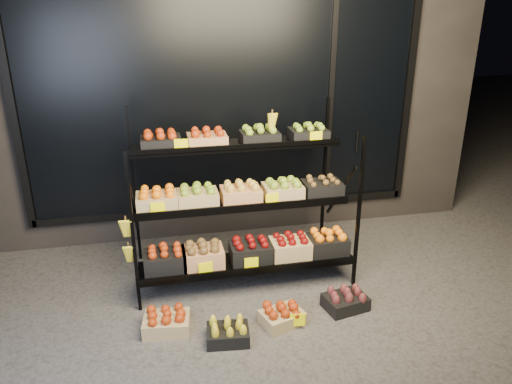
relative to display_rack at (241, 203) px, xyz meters
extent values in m
plane|color=#514F4C|center=(0.01, -0.60, -0.79)|extent=(24.00, 24.00, 0.00)
cube|color=#2D2826|center=(0.01, 2.00, 0.96)|extent=(6.00, 2.00, 3.50)
cube|color=black|center=(0.01, 0.98, 0.76)|extent=(4.20, 0.04, 2.40)
cube|color=black|center=(0.01, 0.96, -0.45)|extent=(4.30, 0.06, 0.08)
cube|color=black|center=(-2.14, 0.96, 0.76)|extent=(0.08, 0.06, 2.50)
cube|color=black|center=(2.16, 0.96, 0.76)|extent=(0.08, 0.06, 2.50)
cube|color=black|center=(1.21, 0.96, 0.76)|extent=(0.06, 0.06, 2.50)
cylinder|color=black|center=(1.56, 0.93, 0.26)|extent=(0.02, 0.02, 0.25)
cube|color=black|center=(-1.02, -0.42, -0.04)|extent=(0.03, 0.03, 1.50)
cube|color=black|center=(1.03, -0.42, -0.04)|extent=(0.03, 0.03, 1.50)
cube|color=black|center=(-1.02, 0.55, 0.04)|extent=(0.03, 0.03, 1.66)
cube|color=black|center=(1.03, 0.55, 0.04)|extent=(0.03, 0.03, 1.66)
cube|color=black|center=(0.01, -0.25, -0.52)|extent=(2.05, 0.42, 0.03)
cube|color=black|center=(0.01, -0.45, -0.49)|extent=(2.05, 0.02, 0.05)
cube|color=black|center=(0.01, 0.05, -0.02)|extent=(2.05, 0.40, 0.03)
cube|color=black|center=(0.01, -0.14, 0.01)|extent=(2.05, 0.02, 0.05)
cube|color=black|center=(0.01, 0.35, 0.48)|extent=(2.05, 0.40, 0.03)
cube|color=black|center=(0.01, 0.16, 0.51)|extent=(2.05, 0.02, 0.05)
cube|color=black|center=(-0.72, 0.35, 0.55)|extent=(0.38, 0.28, 0.11)
ellipsoid|color=#AB280C|center=(-0.72, 0.35, 0.63)|extent=(0.32, 0.24, 0.07)
cube|color=tan|center=(-0.27, 0.35, 0.55)|extent=(0.38, 0.28, 0.11)
ellipsoid|color=#AB280C|center=(-0.27, 0.35, 0.63)|extent=(0.32, 0.24, 0.07)
cube|color=black|center=(0.25, 0.35, 0.55)|extent=(0.38, 0.28, 0.11)
ellipsoid|color=#83A729|center=(0.25, 0.35, 0.63)|extent=(0.32, 0.24, 0.07)
cube|color=black|center=(0.76, 0.35, 0.55)|extent=(0.38, 0.28, 0.11)
ellipsoid|color=#83A729|center=(0.76, 0.35, 0.63)|extent=(0.32, 0.24, 0.07)
cube|color=tan|center=(-0.80, 0.05, 0.06)|extent=(0.38, 0.28, 0.14)
ellipsoid|color=orange|center=(-0.80, 0.05, 0.16)|extent=(0.32, 0.24, 0.07)
cube|color=tan|center=(-0.41, 0.05, 0.06)|extent=(0.38, 0.28, 0.14)
ellipsoid|color=#83A729|center=(-0.41, 0.05, 0.16)|extent=(0.32, 0.24, 0.07)
cube|color=tan|center=(0.00, 0.05, 0.06)|extent=(0.38, 0.28, 0.14)
ellipsoid|color=gold|center=(0.00, 0.05, 0.16)|extent=(0.32, 0.24, 0.07)
cube|color=tan|center=(0.42, 0.05, 0.06)|extent=(0.38, 0.28, 0.14)
ellipsoid|color=#83A729|center=(0.42, 0.05, 0.16)|extent=(0.32, 0.24, 0.07)
cube|color=black|center=(0.83, 0.05, 0.06)|extent=(0.38, 0.28, 0.14)
ellipsoid|color=brown|center=(0.83, 0.05, 0.16)|extent=(0.32, 0.24, 0.07)
cube|color=black|center=(-0.77, -0.25, -0.42)|extent=(0.38, 0.28, 0.18)
ellipsoid|color=#AB280C|center=(-0.77, -0.25, -0.30)|extent=(0.32, 0.24, 0.07)
cube|color=tan|center=(-0.42, -0.25, -0.42)|extent=(0.38, 0.28, 0.18)
ellipsoid|color=brown|center=(-0.42, -0.25, -0.30)|extent=(0.32, 0.24, 0.07)
cube|color=black|center=(0.04, -0.25, -0.42)|extent=(0.38, 0.28, 0.18)
ellipsoid|color=#6F0908|center=(0.04, -0.25, -0.30)|extent=(0.32, 0.24, 0.07)
cube|color=tan|center=(0.43, -0.25, -0.42)|extent=(0.38, 0.28, 0.18)
ellipsoid|color=#6F0908|center=(0.43, -0.25, -0.30)|extent=(0.32, 0.24, 0.07)
cube|color=black|center=(0.80, -0.25, -0.42)|extent=(0.38, 0.28, 0.18)
ellipsoid|color=orange|center=(0.80, -0.25, -0.30)|extent=(0.32, 0.24, 0.07)
ellipsoid|color=yellow|center=(-1.07, -0.40, 0.11)|extent=(0.14, 0.08, 0.22)
ellipsoid|color=yellow|center=(-1.07, -0.40, -0.13)|extent=(0.14, 0.08, 0.22)
ellipsoid|color=yellow|center=(0.36, 0.25, 0.81)|extent=(0.14, 0.08, 0.22)
cube|color=#FAF300|center=(-0.79, -0.10, 0.05)|extent=(0.13, 0.01, 0.12)
cube|color=#FAF300|center=(0.28, -0.10, 0.05)|extent=(0.13, 0.01, 0.12)
cube|color=#FAF300|center=(0.80, 0.20, 0.55)|extent=(0.13, 0.01, 0.12)
cube|color=#FAF300|center=(-0.53, 0.20, 0.55)|extent=(0.13, 0.01, 0.12)
cube|color=#FAF300|center=(-0.41, -0.40, -0.45)|extent=(0.13, 0.01, 0.12)
cube|color=#FAF300|center=(0.02, -0.40, -0.45)|extent=(0.13, 0.01, 0.12)
cube|color=#FAF300|center=(0.29, -1.00, -0.73)|extent=(0.13, 0.01, 0.12)
cube|color=tan|center=(-0.79, -0.78, -0.72)|extent=(0.42, 0.33, 0.13)
ellipsoid|color=#AB280C|center=(-0.79, -0.78, -0.63)|extent=(0.35, 0.28, 0.07)
cube|color=black|center=(-0.31, -1.02, -0.73)|extent=(0.37, 0.29, 0.12)
ellipsoid|color=yellow|center=(-0.31, -1.02, -0.64)|extent=(0.31, 0.24, 0.07)
cube|color=tan|center=(0.18, -0.89, -0.73)|extent=(0.41, 0.35, 0.12)
ellipsoid|color=#AB280C|center=(0.18, -0.89, -0.64)|extent=(0.35, 0.29, 0.07)
cube|color=black|center=(0.80, -0.79, -0.72)|extent=(0.42, 0.34, 0.13)
ellipsoid|color=maroon|center=(0.80, -0.79, -0.63)|extent=(0.35, 0.29, 0.07)
camera|label=1|loc=(-0.78, -4.36, 1.87)|focal=35.00mm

